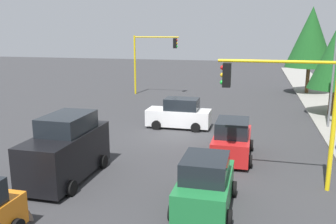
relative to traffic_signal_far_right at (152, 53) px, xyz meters
name	(u,v)px	position (x,y,z in m)	size (l,w,h in m)	color
ground_plane	(177,136)	(14.00, 5.72, -4.13)	(120.00, 120.00, 0.00)	#353538
traffic_signal_far_right	(152,53)	(0.00, 0.00, 0.00)	(0.36, 4.59, 5.85)	yellow
traffic_signal_near_left	(285,97)	(20.00, 11.35, -0.41)	(0.36, 4.59, 5.23)	yellow
street_lamp_curbside	(336,63)	(10.39, 14.92, 0.22)	(2.15, 0.28, 7.00)	slate
tree_roadside_far	(311,37)	(-4.00, 15.22, 1.55)	(4.71, 4.71, 8.64)	brown
tree_roadside_mid	(335,58)	(6.00, 15.72, 0.24)	(3.67, 3.67, 6.68)	brown
delivery_van_black	(67,150)	(21.37, 2.53, -2.85)	(4.80, 2.22, 2.77)	black
car_white	(179,114)	(12.00, 5.43, -3.24)	(1.94, 4.15, 1.98)	white
car_green	(205,185)	(22.68, 8.69, -3.24)	(3.75, 2.07, 1.98)	#1E7238
car_red	(232,140)	(17.03, 9.22, -3.23)	(4.07, 2.07, 1.98)	red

